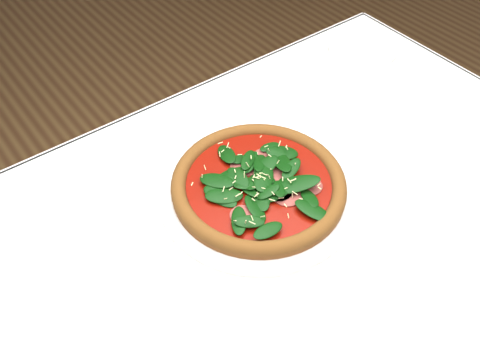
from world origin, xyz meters
TOP-DOWN VIEW (x-y plane):
  - dining_table at (0.00, 0.00)m, footprint 1.21×0.81m
  - plate at (0.03, 0.09)m, footprint 0.33×0.33m
  - pizza at (0.03, 0.09)m, footprint 0.37×0.37m
  - saucer_far at (0.48, 0.29)m, footprint 0.15×0.15m

SIDE VIEW (x-z plane):
  - dining_table at x=0.00m, z-range 0.27..1.02m
  - saucer_far at x=0.48m, z-range 0.75..0.76m
  - plate at x=0.03m, z-range 0.75..0.76m
  - pizza at x=0.03m, z-range 0.76..0.80m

